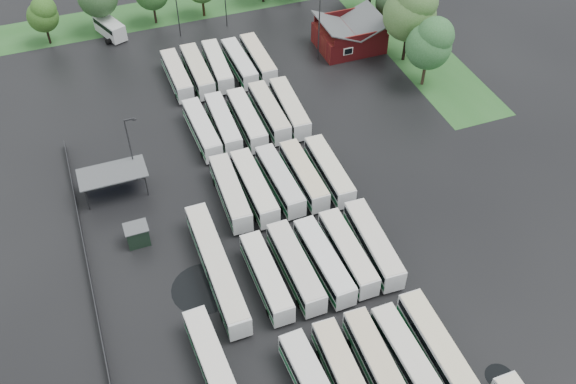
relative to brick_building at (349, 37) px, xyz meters
name	(u,v)px	position (x,y,z in m)	size (l,w,h in m)	color
ground	(309,285)	(-24.00, -42.77, -1.87)	(160.00, 160.00, 0.00)	black
brick_building	(349,37)	(0.00, 0.00, 0.00)	(10.07, 8.60, 5.39)	maroon
wash_shed	(112,174)	(-41.20, -20.74, 1.12)	(8.20, 4.20, 3.58)	#2D2D30
utility_hut	(137,235)	(-40.20, -30.17, -0.55)	(2.70, 2.20, 2.62)	black
grass_strip_north	(184,8)	(-22.00, 22.03, -1.86)	(80.00, 10.00, 0.01)	#275A24
grass_strip_east	(403,36)	(10.00, 0.03, -1.86)	(10.00, 50.00, 0.01)	#275A24
west_fence	(91,283)	(-46.20, -34.77, -1.27)	(0.10, 50.00, 1.20)	#2D2D30
bus_r1c1	(345,376)	(-25.38, -55.07, -0.13)	(2.64, 11.38, 3.16)	silver
bus_r1c2	(377,363)	(-21.96, -54.94, -0.14)	(2.63, 11.31, 3.13)	silver
bus_r1c3	(408,358)	(-18.97, -55.48, -0.13)	(2.61, 11.37, 3.15)	silver
bus_r1c4	(436,345)	(-15.74, -55.19, -0.08)	(2.59, 11.71, 3.25)	silver
bus_r2c0	(266,277)	(-28.44, -41.43, -0.15)	(2.48, 11.22, 3.12)	silver
bus_r2c1	(296,267)	(-25.04, -41.28, -0.08)	(2.68, 11.73, 3.25)	silver
bus_r2c2	(324,261)	(-21.84, -41.58, -0.11)	(2.86, 11.53, 3.19)	silver
bus_r2c3	(348,252)	(-18.86, -41.32, -0.13)	(2.46, 11.34, 3.15)	silver
bus_r2c4	(373,244)	(-15.71, -41.24, -0.06)	(2.97, 11.86, 3.28)	silver
bus_r3c0	(230,192)	(-28.32, -27.68, -0.10)	(2.81, 11.63, 3.22)	silver
bus_r3c1	(254,187)	(-25.32, -27.86, -0.06)	(2.62, 11.81, 3.28)	silver
bus_r3c2	(280,180)	(-21.96, -27.73, -0.13)	(2.75, 11.38, 3.15)	silver
bus_r3c3	(304,175)	(-18.81, -27.86, -0.15)	(2.49, 11.25, 3.13)	silver
bus_r3c4	(329,171)	(-15.53, -28.25, -0.13)	(2.53, 11.38, 3.16)	silver
bus_r4c0	(202,129)	(-28.39, -14.59, -0.13)	(2.73, 11.39, 3.15)	silver
bus_r4c1	(223,123)	(-25.34, -14.38, -0.12)	(2.67, 11.45, 3.17)	silver
bus_r4c2	(247,119)	(-22.05, -14.70, -0.09)	(2.56, 11.64, 3.23)	silver
bus_r4c3	(269,112)	(-18.63, -14.18, -0.08)	(2.52, 11.68, 3.25)	silver
bus_r4c4	(290,108)	(-15.64, -14.33, -0.07)	(3.03, 11.84, 3.27)	silver
bus_r5c0	(177,75)	(-28.54, -0.71, -0.16)	(2.50, 11.20, 3.11)	silver
bus_r5c1	(198,71)	(-25.39, -0.85, -0.06)	(2.55, 11.79, 3.28)	silver
bus_r5c2	(218,66)	(-22.18, -0.53, -0.11)	(2.97, 11.56, 3.19)	silver
bus_r5c3	(240,63)	(-18.79, -0.91, -0.15)	(2.58, 11.25, 3.12)	silver
bus_r5c4	(258,59)	(-15.72, -0.76, -0.12)	(2.47, 11.40, 3.17)	silver
artic_bus_west_b	(217,267)	(-33.06, -38.31, -0.07)	(2.57, 17.44, 3.23)	silver
minibus	(110,28)	(-35.68, 16.99, -0.27)	(4.63, 7.00, 2.87)	silver
tree_north_0	(43,14)	(-45.33, 18.17, 3.43)	(4.97, 4.97, 8.24)	black
tree_east_0	(431,43)	(6.32, -13.59, 5.29)	(6.72, 6.72, 11.13)	#3A2B1F
tree_east_1	(412,10)	(6.84, -6.51, 6.76)	(8.10, 8.10, 13.41)	black
tree_east_2	(391,1)	(8.81, 3.29, 3.15)	(4.71, 4.71, 7.80)	black
lamp_post_ne	(320,23)	(-5.89, -1.56, 4.52)	(1.69, 0.33, 10.99)	#2D2D30
lamp_post_nw	(131,146)	(-38.24, -19.60, 3.75)	(1.49, 0.29, 9.67)	#2D2D30
lamp_post_back_w	(177,3)	(-24.72, 12.95, 4.08)	(1.58, 0.31, 10.24)	#2D2D30
puddle_2	(203,288)	(-34.94, -39.23, -1.86)	(7.01, 7.01, 0.01)	black
puddle_3	(352,287)	(-19.80, -44.72, -1.86)	(4.36, 4.36, 0.01)	black
puddle_4	(499,376)	(-10.87, -59.49, -1.86)	(2.83, 2.83, 0.01)	black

